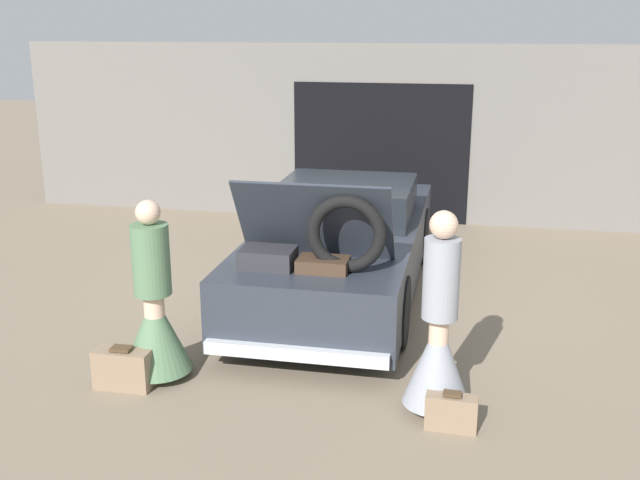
# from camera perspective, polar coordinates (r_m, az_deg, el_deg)

# --- Properties ---
(ground_plane) EXTENTS (40.00, 40.00, 0.00)m
(ground_plane) POSITION_cam_1_polar(r_m,az_deg,el_deg) (8.95, 1.65, -4.04)
(ground_plane) COLOR #7F705B
(garage_wall_back) EXTENTS (12.00, 0.14, 2.80)m
(garage_wall_back) POSITION_cam_1_polar(r_m,az_deg,el_deg) (12.05, 4.68, 8.02)
(garage_wall_back) COLOR slate
(garage_wall_back) RESTS_ON ground_plane
(car) EXTENTS (1.81, 4.74, 1.70)m
(car) POSITION_cam_1_polar(r_m,az_deg,el_deg) (8.76, 1.68, -0.34)
(car) COLOR #2D333D
(car) RESTS_ON ground_plane
(person_left) EXTENTS (0.63, 0.63, 1.65)m
(person_left) POSITION_cam_1_polar(r_m,az_deg,el_deg) (6.85, -12.48, -5.70)
(person_left) COLOR beige
(person_left) RESTS_ON ground_plane
(person_right) EXTENTS (0.55, 0.55, 1.71)m
(person_right) POSITION_cam_1_polar(r_m,az_deg,el_deg) (6.17, 9.00, -7.69)
(person_right) COLOR beige
(person_right) RESTS_ON ground_plane
(suitcase_beside_left_person) EXTENTS (0.51, 0.21, 0.39)m
(suitcase_beside_left_person) POSITION_cam_1_polar(r_m,az_deg,el_deg) (6.88, -14.78, -9.47)
(suitcase_beside_left_person) COLOR #8C7259
(suitcase_beside_left_person) RESTS_ON ground_plane
(suitcase_beside_right_person) EXTENTS (0.41, 0.17, 0.32)m
(suitcase_beside_right_person) POSITION_cam_1_polar(r_m,az_deg,el_deg) (6.14, 9.98, -12.80)
(suitcase_beside_right_person) COLOR #8C7259
(suitcase_beside_right_person) RESTS_ON ground_plane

